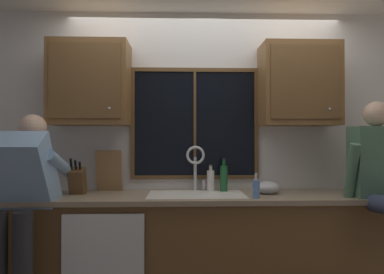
# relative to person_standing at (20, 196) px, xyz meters

# --- Properties ---
(back_wall) EXTENTS (5.79, 0.12, 2.55)m
(back_wall) POSITION_rel_person_standing_xyz_m (1.39, 0.68, 0.31)
(back_wall) COLOR silver
(back_wall) RESTS_ON floor
(window_glass) EXTENTS (1.10, 0.02, 0.95)m
(window_glass) POSITION_rel_person_standing_xyz_m (1.30, 0.61, 0.56)
(window_glass) COLOR black
(window_frame_top) EXTENTS (1.17, 0.02, 0.04)m
(window_frame_top) POSITION_rel_person_standing_xyz_m (1.30, 0.60, 1.05)
(window_frame_top) COLOR brown
(window_frame_bottom) EXTENTS (1.17, 0.02, 0.04)m
(window_frame_bottom) POSITION_rel_person_standing_xyz_m (1.30, 0.60, 0.07)
(window_frame_bottom) COLOR brown
(window_frame_left) EXTENTS (0.03, 0.02, 0.95)m
(window_frame_left) POSITION_rel_person_standing_xyz_m (0.73, 0.60, 0.56)
(window_frame_left) COLOR brown
(window_frame_right) EXTENTS (0.04, 0.02, 0.95)m
(window_frame_right) POSITION_rel_person_standing_xyz_m (1.86, 0.60, 0.56)
(window_frame_right) COLOR brown
(window_mullion_center) EXTENTS (0.02, 0.02, 0.95)m
(window_mullion_center) POSITION_rel_person_standing_xyz_m (1.30, 0.60, 0.56)
(window_mullion_center) COLOR brown
(lower_cabinet_run) EXTENTS (3.39, 0.58, 0.88)m
(lower_cabinet_run) POSITION_rel_person_standing_xyz_m (1.39, 0.33, -0.53)
(lower_cabinet_run) COLOR brown
(lower_cabinet_run) RESTS_ON floor
(countertop) EXTENTS (3.45, 0.62, 0.04)m
(countertop) POSITION_rel_person_standing_xyz_m (1.39, 0.31, -0.07)
(countertop) COLOR gray
(countertop) RESTS_ON lower_cabinet_run
(dishwasher_front) EXTENTS (0.60, 0.02, 0.74)m
(dishwasher_front) POSITION_rel_person_standing_xyz_m (0.60, 0.01, -0.51)
(dishwasher_front) COLOR white
(upper_cabinet_left) EXTENTS (0.67, 0.36, 0.72)m
(upper_cabinet_left) POSITION_rel_person_standing_xyz_m (0.38, 0.45, 0.89)
(upper_cabinet_left) COLOR brown
(upper_cabinet_right) EXTENTS (0.67, 0.36, 0.72)m
(upper_cabinet_right) POSITION_rel_person_standing_xyz_m (2.21, 0.45, 0.89)
(upper_cabinet_right) COLOR brown
(sink) EXTENTS (0.80, 0.46, 0.21)m
(sink) POSITION_rel_person_standing_xyz_m (1.30, 0.32, -0.14)
(sink) COLOR white
(sink) RESTS_ON lower_cabinet_run
(faucet) EXTENTS (0.18, 0.09, 0.40)m
(faucet) POSITION_rel_person_standing_xyz_m (1.30, 0.50, 0.21)
(faucet) COLOR silver
(faucet) RESTS_ON countertop
(person_standing) EXTENTS (0.53, 0.68, 1.58)m
(person_standing) POSITION_rel_person_standing_xyz_m (0.00, 0.00, 0.00)
(person_standing) COLOR #262628
(person_standing) RESTS_ON floor
(person_sitting_on_counter) EXTENTS (0.54, 0.60, 1.26)m
(person_sitting_on_counter) POSITION_rel_person_standing_xyz_m (2.73, 0.05, 0.14)
(person_sitting_on_counter) COLOR #384260
(person_sitting_on_counter) RESTS_ON countertop
(knife_block) EXTENTS (0.12, 0.18, 0.32)m
(knife_block) POSITION_rel_person_standing_xyz_m (0.30, 0.37, 0.06)
(knife_block) COLOR brown
(knife_block) RESTS_ON countertop
(cutting_board) EXTENTS (0.22, 0.10, 0.36)m
(cutting_board) POSITION_rel_person_standing_xyz_m (0.53, 0.53, 0.13)
(cutting_board) COLOR #997047
(cutting_board) RESTS_ON countertop
(mixing_bowl) EXTENTS (0.22, 0.22, 0.11)m
(mixing_bowl) POSITION_rel_person_standing_xyz_m (1.90, 0.36, 0.00)
(mixing_bowl) COLOR #B7B7BC
(mixing_bowl) RESTS_ON countertop
(soap_dispenser) EXTENTS (0.06, 0.07, 0.20)m
(soap_dispenser) POSITION_rel_person_standing_xyz_m (1.75, 0.13, 0.03)
(soap_dispenser) COLOR #668CCC
(soap_dispenser) RESTS_ON countertop
(bottle_green_glass) EXTENTS (0.07, 0.07, 0.24)m
(bottle_green_glass) POSITION_rel_person_standing_xyz_m (1.43, 0.50, 0.05)
(bottle_green_glass) COLOR silver
(bottle_green_glass) RESTS_ON countertop
(bottle_tall_clear) EXTENTS (0.07, 0.07, 0.29)m
(bottle_tall_clear) POSITION_rel_person_standing_xyz_m (1.55, 0.49, 0.07)
(bottle_tall_clear) COLOR #1E592D
(bottle_tall_clear) RESTS_ON countertop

